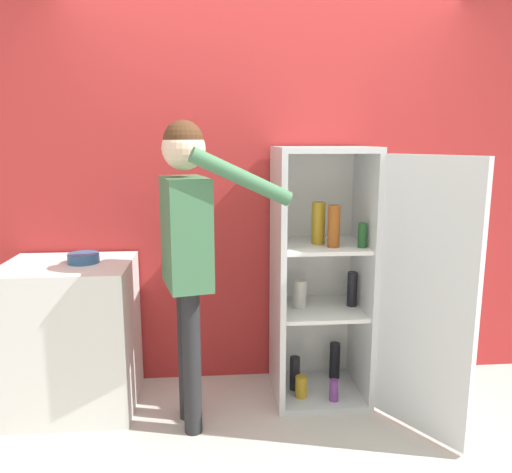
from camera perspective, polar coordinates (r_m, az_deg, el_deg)
ground_plane at (r=2.85m, az=3.03°, el=-23.84°), size 12.00×12.00×0.00m
wall_back at (r=3.33m, az=0.92°, el=4.89°), size 7.00×0.06×2.55m
refrigerator at (r=3.12m, az=9.62°, el=-4.85°), size 0.93×1.04×1.59m
person at (r=2.72m, az=-7.83°, el=0.25°), size 0.72×0.51×1.73m
counter at (r=3.29m, az=-20.34°, el=-10.65°), size 0.75×0.61×0.91m
bowl at (r=3.13m, az=-19.12°, el=-2.34°), size 0.18×0.18×0.06m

